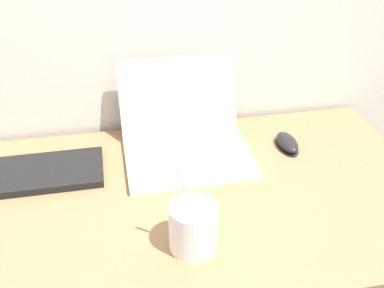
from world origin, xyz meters
name	(u,v)px	position (x,y,z in m)	size (l,w,h in m)	color
laptop	(185,136)	(0.10, 0.55, 0.83)	(0.34, 0.31, 0.24)	silver
drink_cup	(193,226)	(0.05, 0.18, 0.83)	(0.10, 0.10, 0.22)	white
computer_mouse	(287,143)	(0.40, 0.51, 0.79)	(0.06, 0.11, 0.03)	black
external_keyboard	(23,175)	(-0.34, 0.50, 0.79)	(0.41, 0.17, 0.02)	black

